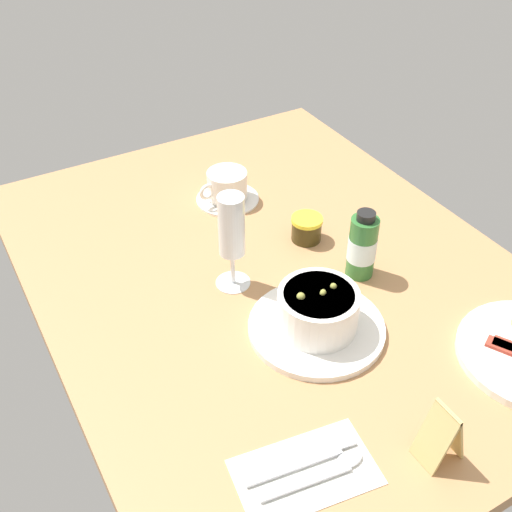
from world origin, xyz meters
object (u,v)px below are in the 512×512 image
porridge_bowl (317,314)px  sauce_bottle_green (362,246)px  cutlery_setting (308,470)px  coffee_cup (227,187)px  wine_glass (232,232)px  menu_card (443,433)px  jam_jar (307,228)px

porridge_bowl → sauce_bottle_green: bearing=119.0°
cutlery_setting → porridge_bowl: bearing=143.7°
coffee_cup → wine_glass: size_ratio=0.74×
cutlery_setting → sauce_bottle_green: (-29.83, 30.87, 5.93)cm
cutlery_setting → menu_card: menu_card is taller
sauce_bottle_green → cutlery_setting: bearing=-46.0°
coffee_cup → sauce_bottle_green: bearing=16.0°
wine_glass → sauce_bottle_green: bearing=67.8°
wine_glass → sauce_bottle_green: wine_glass is taller
porridge_bowl → jam_jar: bearing=150.5°
coffee_cup → menu_card: bearing=-3.7°
porridge_bowl → coffee_cup: 42.54cm
cutlery_setting → sauce_bottle_green: sauce_bottle_green is taller
jam_jar → sauce_bottle_green: (13.65, 2.69, 3.64)cm
wine_glass → menu_card: 46.21cm
coffee_cup → sauce_bottle_green: sauce_bottle_green is taller
jam_jar → sauce_bottle_green: sauce_bottle_green is taller
wine_glass → porridge_bowl: bearing=20.2°
coffee_cup → wine_glass: 28.92cm
cutlery_setting → wine_glass: bearing=166.3°
coffee_cup → sauce_bottle_green: (33.77, 9.69, 3.00)cm
cutlery_setting → sauce_bottle_green: size_ratio=1.50×
cutlery_setting → jam_jar: bearing=147.0°
cutlery_setting → jam_jar: size_ratio=3.28×
jam_jar → porridge_bowl: bearing=-29.5°
jam_jar → coffee_cup: bearing=-160.8°
cutlery_setting → coffee_cup: bearing=161.6°
cutlery_setting → wine_glass: wine_glass is taller
porridge_bowl → cutlery_setting: 26.79cm
porridge_bowl → wine_glass: wine_glass is taller
jam_jar → cutlery_setting: bearing=-33.0°
cutlery_setting → menu_card: (6.50, 16.69, 4.51)cm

